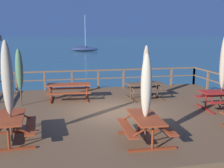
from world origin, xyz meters
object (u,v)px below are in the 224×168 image
object	(u,v)px
picnic_table_mid_right	(11,123)
sailboat_distant	(84,49)
picnic_table_front_right	(69,88)
patio_umbrella_tall_back_right	(7,79)
picnic_table_mid_centre	(144,87)
patio_umbrella_tall_mid_right	(146,86)
patio_umbrella_tall_back_left	(146,65)
picnic_table_back_right	(220,96)
patio_umbrella_short_back	(224,62)
picnic_table_mid_left	(145,123)
patio_umbrella_short_front	(19,70)

from	to	relation	value
picnic_table_mid_right	sailboat_distant	xyz separation A→B (m)	(7.24, 51.01, -0.88)
picnic_table_front_right	patio_umbrella_tall_back_right	xyz separation A→B (m)	(-1.90, -4.82, 1.34)
picnic_table_mid_centre	patio_umbrella_tall_back_right	distance (m)	7.16
patio_umbrella_tall_mid_right	patio_umbrella_tall_back_left	distance (m)	5.37
picnic_table_back_right	picnic_table_mid_centre	size ratio (longest dim) A/B	0.89
patio_umbrella_short_back	patio_umbrella_tall_mid_right	xyz separation A→B (m)	(-4.23, -2.64, -0.33)
picnic_table_back_right	picnic_table_mid_right	distance (m)	8.30
picnic_table_mid_right	sailboat_distant	distance (m)	51.53
patio_umbrella_tall_mid_right	picnic_table_mid_left	bearing A→B (deg)	68.11
patio_umbrella_tall_mid_right	patio_umbrella_short_back	bearing A→B (deg)	31.90
picnic_table_front_right	sailboat_distant	distance (m)	46.55
picnic_table_front_right	picnic_table_mid_right	distance (m)	5.14
picnic_table_back_right	picnic_table_front_right	xyz separation A→B (m)	(-6.18, 2.90, 0.01)
sailboat_distant	picnic_table_mid_left	bearing A→B (deg)	-93.68
picnic_table_mid_right	picnic_table_mid_centre	distance (m)	7.01
patio_umbrella_tall_back_left	sailboat_distant	bearing A→B (deg)	88.02
patio_umbrella_tall_back_left	picnic_table_front_right	bearing A→B (deg)	173.11
picnic_table_back_right	patio_umbrella_tall_mid_right	bearing A→B (deg)	-147.74
picnic_table_mid_left	patio_umbrella_tall_mid_right	size ratio (longest dim) A/B	0.67
picnic_table_mid_left	patio_umbrella_tall_back_right	size ratio (longest dim) A/B	0.59
patio_umbrella_tall_mid_right	picnic_table_mid_right	bearing A→B (deg)	168.93
picnic_table_mid_centre	patio_umbrella_short_front	size ratio (longest dim) A/B	0.74
picnic_table_back_right	picnic_table_front_right	bearing A→B (deg)	154.81
picnic_table_mid_right	patio_umbrella_short_front	xyz separation A→B (m)	(-0.21, 4.08, 1.05)
picnic_table_mid_left	sailboat_distant	xyz separation A→B (m)	(3.33, 51.77, -0.88)
picnic_table_front_right	picnic_table_mid_centre	world-z (taller)	same
picnic_table_mid_left	patio_umbrella_tall_back_right	bearing A→B (deg)	169.58
picnic_table_front_right	picnic_table_mid_left	distance (m)	5.89
patio_umbrella_tall_back_right	patio_umbrella_short_back	bearing A→B (deg)	13.27
picnic_table_back_right	sailboat_distant	world-z (taller)	sailboat_distant
patio_umbrella_short_back	patio_umbrella_short_front	bearing A→B (deg)	165.16
patio_umbrella_short_front	patio_umbrella_tall_mid_right	size ratio (longest dim) A/B	0.96
picnic_table_back_right	sailboat_distant	size ratio (longest dim) A/B	0.21
picnic_table_back_right	picnic_table_mid_right	bearing A→B (deg)	-166.97
picnic_table_mid_centre	patio_umbrella_tall_back_right	size ratio (longest dim) A/B	0.62
picnic_table_back_right	picnic_table_mid_left	bearing A→B (deg)	-147.75
picnic_table_mid_left	patio_umbrella_tall_mid_right	distance (m)	1.12
patio_umbrella_tall_back_left	sailboat_distant	world-z (taller)	sailboat_distant
picnic_table_mid_right	patio_umbrella_tall_back_right	bearing A→B (deg)	-76.25
picnic_table_mid_left	patio_umbrella_tall_back_left	distance (m)	5.48
patio_umbrella_short_back	patio_umbrella_tall_back_left	bearing A→B (deg)	135.66
patio_umbrella_tall_back_right	picnic_table_mid_right	bearing A→B (deg)	103.75
picnic_table_mid_right	patio_umbrella_short_front	world-z (taller)	patio_umbrella_short_front
picnic_table_back_right	picnic_table_mid_left	xyz separation A→B (m)	(-4.18, -2.63, 0.00)
picnic_table_front_right	sailboat_distant	bearing A→B (deg)	83.42
picnic_table_back_right	patio_umbrella_tall_back_left	bearing A→B (deg)	135.02
patio_umbrella_short_back	picnic_table_front_right	bearing A→B (deg)	155.01
patio_umbrella_tall_back_right	patio_umbrella_tall_back_left	size ratio (longest dim) A/B	1.15
patio_umbrella_short_back	patio_umbrella_tall_back_left	xyz separation A→B (m)	(-2.51, 2.46, -0.34)
patio_umbrella_short_front	patio_umbrella_tall_back_right	world-z (taller)	patio_umbrella_tall_back_right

